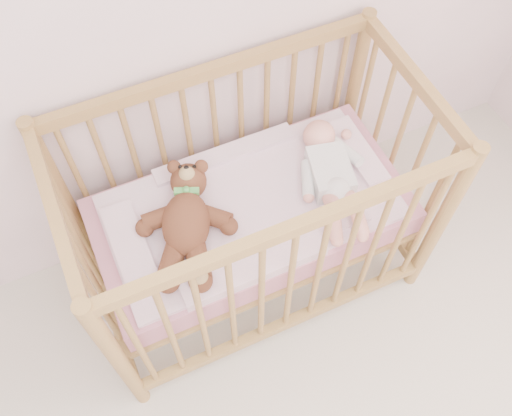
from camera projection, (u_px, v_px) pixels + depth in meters
crib at (251, 214)px, 2.26m from camera, size 1.36×0.76×1.00m
mattress at (251, 216)px, 2.27m from camera, size 1.22×0.62×0.13m
blanket at (251, 206)px, 2.20m from camera, size 1.10×0.58×0.06m
baby at (330, 170)px, 2.20m from camera, size 0.40×0.63×0.14m
teddy_bear at (186, 224)px, 2.07m from camera, size 0.58×0.66×0.15m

